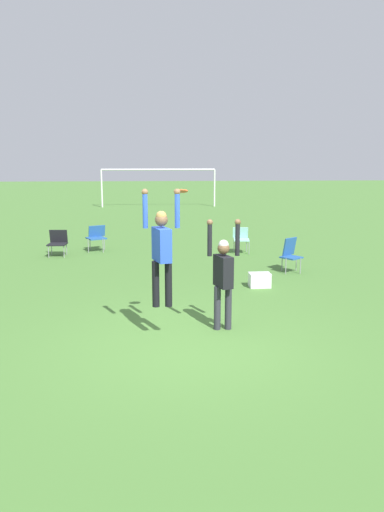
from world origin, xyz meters
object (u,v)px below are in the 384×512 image
camping_chair_2 (96,236)px  person_defending (223,273)px  camping_chair_3 (290,253)px  camping_chair_1 (58,241)px  camping_chair_0 (241,237)px  person_jumping (162,246)px  cooler_box (260,280)px  frisbee (181,191)px

camping_chair_2 → person_defending: bearing=85.1°
camping_chair_2 → camping_chair_3: (5.48, -3.49, 0.02)m
camping_chair_1 → camping_chair_3: bearing=160.6°
camping_chair_0 → camping_chair_3: bearing=114.5°
person_jumping → cooler_box: person_jumping is taller
person_defending → camping_chair_0: bearing=150.5°
person_defending → cooler_box: bearing=139.0°
camping_chair_2 → camping_chair_3: size_ratio=0.90×
person_defending → camping_chair_1: (-4.16, 7.13, -0.57)m
frisbee → camping_chair_0: bearing=72.4°
camping_chair_3 → person_jumping: bearing=16.7°
camping_chair_1 → camping_chair_3: 7.12m
person_defending → camping_chair_3: 5.06m
camping_chair_0 → cooler_box: 4.36m
person_jumping → camping_chair_3: size_ratio=2.17×
person_defending → cooler_box: person_defending is taller
frisbee → camping_chair_3: size_ratio=0.26×
person_defending → camping_chair_1: person_defending is taller
frisbee → cooler_box: 4.24m
person_jumping → camping_chair_3: 5.97m
camping_chair_2 → camping_chair_3: camping_chair_3 is taller
camping_chair_3 → camping_chair_2: bearing=-69.5°
frisbee → camping_chair_3: (3.15, 4.50, -1.92)m
frisbee → cooler_box: size_ratio=0.47×
person_jumping → camping_chair_0: person_jumping is taller
camping_chair_2 → camping_chair_0: bearing=145.4°
camping_chair_3 → camping_chair_1: bearing=-59.4°
person_jumping → camping_chair_2: bearing=-3.4°
camping_chair_0 → camping_chair_1: camping_chair_0 is taller
camping_chair_1 → cooler_box: size_ratio=1.60×
camping_chair_0 → camping_chair_3: (0.84, -2.79, 0.02)m
person_defending → frisbee: (-0.73, -0.09, 1.41)m
camping_chair_0 → camping_chair_2: size_ratio=0.99×
person_jumping → cooler_box: 4.20m
person_defending → camping_chair_2: (-3.06, 7.90, -0.53)m
camping_chair_1 → frisbee: bearing=118.4°
person_defending → camping_chair_3: size_ratio=2.17×
camping_chair_2 → person_jumping: bearing=77.6°
person_jumping → person_defending: bearing=-90.0°
camping_chair_0 → camping_chair_2: 4.69m
person_defending → camping_chair_2: bearing=-175.9°
camping_chair_1 → camping_chair_2: size_ratio=0.98×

